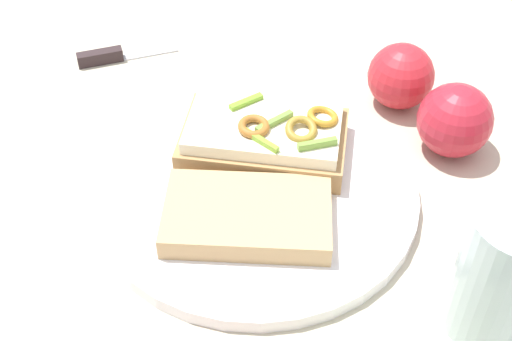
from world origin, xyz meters
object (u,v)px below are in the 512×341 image
at_px(sandwich, 265,137).
at_px(apple_5, 455,120).
at_px(apple_3, 401,76).
at_px(plate, 256,191).
at_px(bread_slice_side, 247,216).
at_px(knife, 112,56).
at_px(drinking_glass, 504,273).

distance_m(sandwich, apple_5, 0.19).
relative_size(sandwich, apple_3, 2.60).
xyz_separation_m(plate, bread_slice_side, (0.02, -0.05, 0.02)).
height_order(plate, apple_5, apple_5).
xyz_separation_m(sandwich, apple_5, (0.15, 0.12, 0.00)).
xyz_separation_m(apple_3, knife, (-0.32, -0.11, -0.03)).
bearing_deg(apple_5, plate, -128.58).
height_order(bread_slice_side, drinking_glass, drinking_glass).
relative_size(apple_3, apple_5, 0.95).
bearing_deg(apple_3, plate, -104.90).
bearing_deg(plate, apple_5, 51.42).
bearing_deg(sandwich, drinking_glass, -37.30).
xyz_separation_m(apple_5, knife, (-0.40, -0.07, -0.03)).
bearing_deg(sandwich, apple_5, 15.22).
distance_m(apple_5, knife, 0.40).
xyz_separation_m(plate, drinking_glass, (0.24, -0.02, 0.05)).
height_order(plate, apple_3, apple_3).
relative_size(bread_slice_side, knife, 1.49).
bearing_deg(knife, apple_5, -40.59).
distance_m(sandwich, bread_slice_side, 0.10).
relative_size(apple_3, knife, 0.72).
height_order(sandwich, knife, sandwich).
bearing_deg(apple_5, knife, -170.52).
xyz_separation_m(plate, apple_3, (0.06, 0.21, 0.03)).
bearing_deg(drinking_glass, apple_5, 119.80).
relative_size(sandwich, drinking_glass, 1.51).
bearing_deg(plate, knife, 159.61).
height_order(plate, sandwich, sandwich).
relative_size(bread_slice_side, drinking_glass, 1.20).
bearing_deg(bread_slice_side, drinking_glass, -21.70).
height_order(sandwich, apple_5, apple_5).
bearing_deg(plate, drinking_glass, -4.38).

